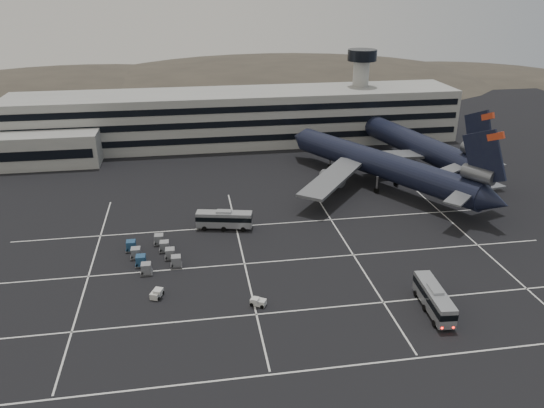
{
  "coord_description": "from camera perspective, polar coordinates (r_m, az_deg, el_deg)",
  "views": [
    {
      "loc": [
        -13.62,
        -69.58,
        41.91
      ],
      "look_at": [
        0.35,
        15.71,
        5.0
      ],
      "focal_mm": 35.0,
      "sensor_mm": 36.0,
      "label": 1
    }
  ],
  "objects": [
    {
      "name": "ground",
      "position": [
        82.36,
        1.54,
        -7.47
      ],
      "size": [
        260.0,
        260.0,
        0.0
      ],
      "primitive_type": "plane",
      "color": "black",
      "rests_on": "ground"
    },
    {
      "name": "lane_markings",
      "position": [
        83.14,
        2.09,
        -7.16
      ],
      "size": [
        90.0,
        55.62,
        0.01
      ],
      "color": "silver",
      "rests_on": "ground"
    },
    {
      "name": "terminal",
      "position": [
        145.4,
        -4.88,
        9.12
      ],
      "size": [
        125.0,
        26.0,
        24.0
      ],
      "color": "gray",
      "rests_on": "ground"
    },
    {
      "name": "hills",
      "position": [
        247.61,
        -1.78,
        10.52
      ],
      "size": [
        352.0,
        180.0,
        44.0
      ],
      "color": "#38332B",
      "rests_on": "ground"
    },
    {
      "name": "trijet_main",
      "position": [
        115.82,
        11.83,
        4.17
      ],
      "size": [
        42.13,
        52.75,
        18.08
      ],
      "rotation": [
        0.0,
        0.0,
        0.51
      ],
      "color": "black",
      "rests_on": "ground"
    },
    {
      "name": "trijet_far",
      "position": [
        134.09,
        14.64,
        6.58
      ],
      "size": [
        21.93,
        57.18,
        18.08
      ],
      "rotation": [
        0.0,
        0.0,
        0.23
      ],
      "color": "black",
      "rests_on": "ground"
    },
    {
      "name": "bus_near",
      "position": [
        76.16,
        17.03,
        -9.64
      ],
      "size": [
        3.19,
        10.42,
        3.63
      ],
      "rotation": [
        0.0,
        0.0,
        -0.07
      ],
      "color": "#95989D",
      "rests_on": "ground"
    },
    {
      "name": "bus_far",
      "position": [
        95.93,
        -5.16,
        -1.6
      ],
      "size": [
        10.32,
        4.42,
        3.55
      ],
      "rotation": [
        0.0,
        0.0,
        1.36
      ],
      "color": "#95989D",
      "rests_on": "ground"
    },
    {
      "name": "tug_a",
      "position": [
        78.12,
        -12.32,
        -9.39
      ],
      "size": [
        2.05,
        2.51,
        1.41
      ],
      "rotation": [
        0.0,
        0.0,
        -0.39
      ],
      "color": "silver",
      "rests_on": "ground"
    },
    {
      "name": "tug_b",
      "position": [
        74.69,
        -1.43,
        -10.46
      ],
      "size": [
        2.44,
        2.13,
        1.35
      ],
      "rotation": [
        0.0,
        0.0,
        1.06
      ],
      "color": "silver",
      "rests_on": "ground"
    },
    {
      "name": "uld_cluster",
      "position": [
        88.26,
        -12.67,
        -5.21
      ],
      "size": [
        9.83,
        12.34,
        1.77
      ],
      "rotation": [
        0.0,
        0.0,
        0.34
      ],
      "color": "#2D2D30",
      "rests_on": "ground"
    }
  ]
}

